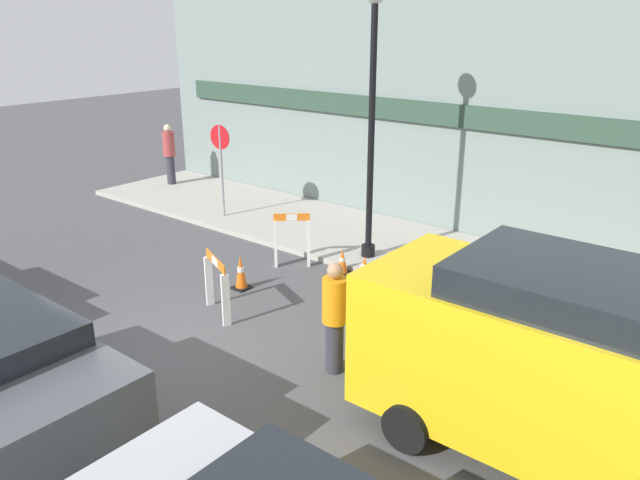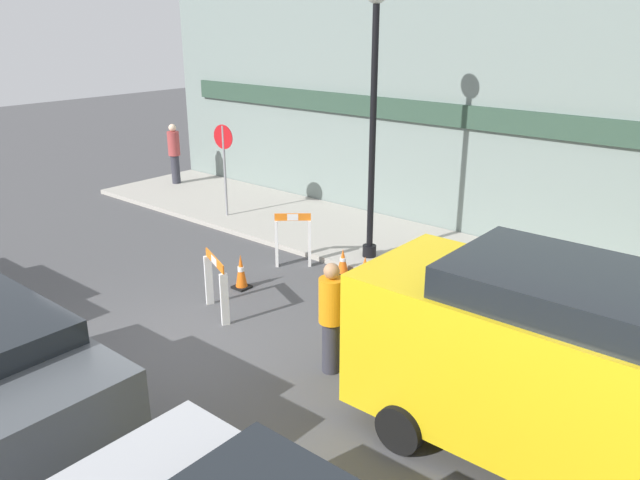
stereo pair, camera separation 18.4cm
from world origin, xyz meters
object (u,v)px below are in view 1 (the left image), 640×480
Objects in this scene: streetlamp_post at (373,88)px; person_pedestrian at (169,152)px; work_van at (573,362)px; stop_sign at (221,156)px; person_worker at (335,315)px.

streetlamp_post is 3.04× the size of person_pedestrian.
work_van reaches higher than person_pedestrian.
person_pedestrian is 0.37× the size of work_van.
work_van is (13.40, -5.00, 0.22)m from person_pedestrian.
work_van is (5.34, -3.78, -2.28)m from streetlamp_post.
stop_sign is at bearing 179.83° from streetlamp_post.
person_worker is 0.95× the size of person_pedestrian.
stop_sign is 3.85m from person_pedestrian.
person_pedestrian is at bearing -23.91° from stop_sign.
stop_sign is at bearing 167.78° from person_pedestrian.
streetlamp_post is at bearing -22.44° from person_worker.
work_van is at bearing -35.28° from streetlamp_post.
person_pedestrian is 14.30m from work_van.
streetlamp_post is at bearing 174.42° from stop_sign.
work_van is at bearing 165.83° from person_pedestrian.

